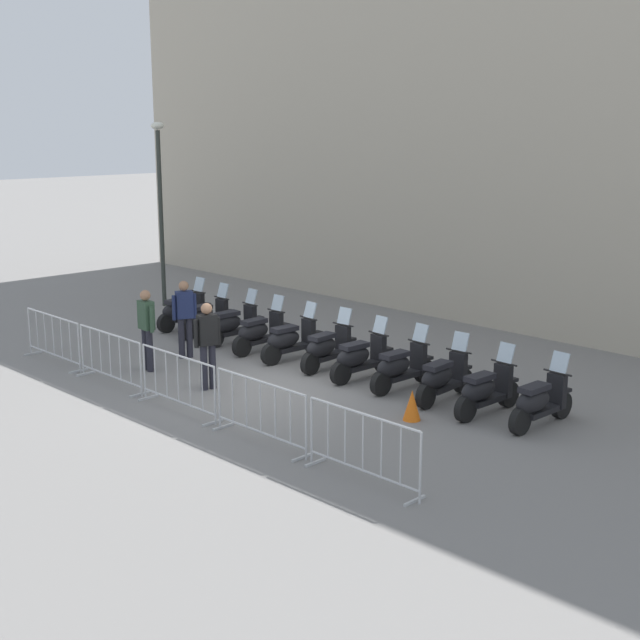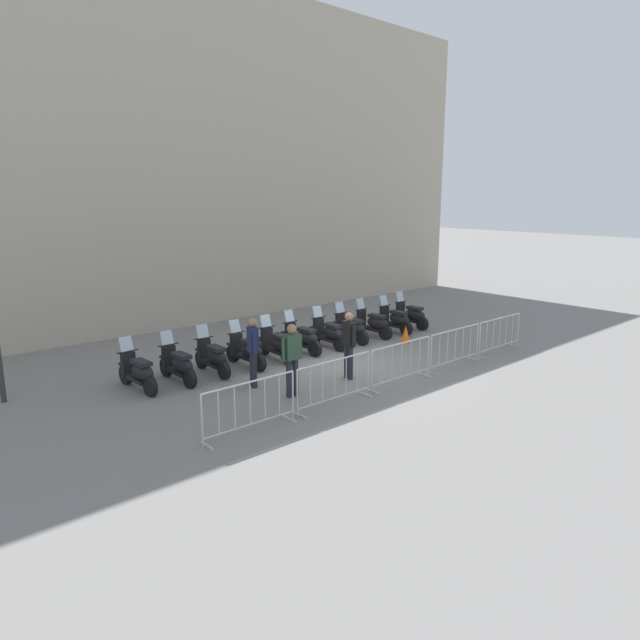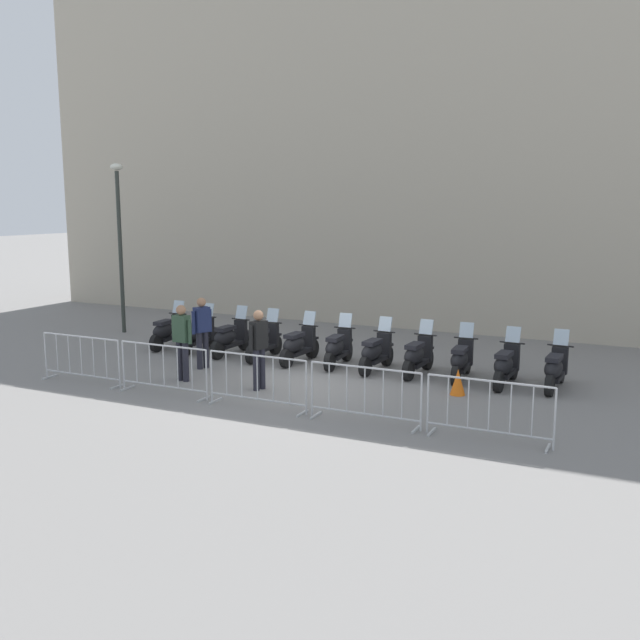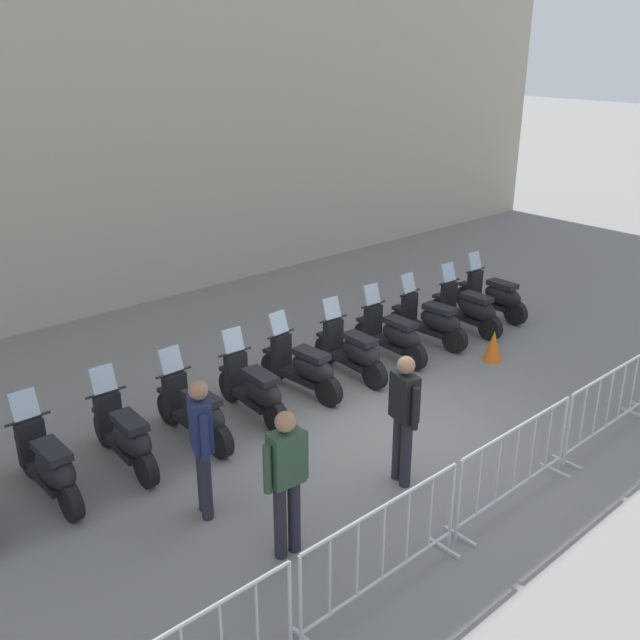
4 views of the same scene
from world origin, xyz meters
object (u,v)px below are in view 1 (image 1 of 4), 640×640
at_px(officer_by_barriers, 147,325).
at_px(motorcycle_0, 183,311).
at_px(motorcycle_9, 485,391).
at_px(street_lamp, 160,195).
at_px(barrier_segment_0, 53,339).
at_px(traffic_cone, 412,405).
at_px(motorcycle_4, 291,341).
at_px(motorcycle_5, 327,348).
at_px(motorcycle_8, 443,378).
at_px(officer_near_row_end, 207,341).
at_px(motorcycle_1, 205,318).
at_px(motorcycle_3, 260,333).
at_px(barrier_segment_1, 110,359).
at_px(motorcycle_7, 401,367).
at_px(barrier_segment_2, 178,383).
at_px(officer_mid_plaza, 185,314).
at_px(barrier_segment_3, 261,412).
at_px(motorcycle_6, 360,358).
at_px(barrier_segment_4, 363,448).
at_px(motorcycle_10, 539,402).
at_px(motorcycle_2, 233,325).

bearing_deg(officer_by_barriers, motorcycle_0, 139.21).
xyz_separation_m(motorcycle_0, officer_by_barriers, (2.82, -2.43, 0.53)).
xyz_separation_m(motorcycle_9, street_lamp, (-11.89, -0.01, 2.66)).
bearing_deg(barrier_segment_0, traffic_cone, 25.36).
xyz_separation_m(motorcycle_4, motorcycle_5, (1.01, 0.22, 0.00)).
distance_m(motorcycle_8, officer_near_row_end, 4.58).
bearing_deg(motorcycle_1, motorcycle_3, 5.89).
distance_m(motorcycle_1, barrier_segment_1, 4.19).
height_order(motorcycle_3, officer_by_barriers, officer_by_barriers).
height_order(motorcycle_7, barrier_segment_2, motorcycle_7).
bearing_deg(officer_mid_plaza, motorcycle_4, 45.60).
xyz_separation_m(barrier_segment_0, barrier_segment_3, (6.73, 0.81, 0.00)).
bearing_deg(officer_near_row_end, motorcycle_6, 63.99).
bearing_deg(officer_mid_plaza, motorcycle_0, 151.74).
bearing_deg(motorcycle_9, motorcycle_4, -173.21).
distance_m(officer_near_row_end, traffic_cone, 4.27).
bearing_deg(motorcycle_9, motorcycle_7, -175.49).
bearing_deg(barrier_segment_0, barrier_segment_1, 6.88).
height_order(motorcycle_3, traffic_cone, motorcycle_3).
bearing_deg(motorcycle_4, barrier_segment_2, -67.84).
distance_m(motorcycle_1, barrier_segment_4, 9.39).
relative_size(barrier_segment_2, street_lamp, 0.43).
height_order(motorcycle_10, barrier_segment_1, motorcycle_10).
height_order(barrier_segment_4, officer_near_row_end, officer_near_row_end).
bearing_deg(motorcycle_2, barrier_segment_2, -44.28).
bearing_deg(officer_near_row_end, motorcycle_9, 35.18).
height_order(barrier_segment_2, officer_mid_plaza, officer_mid_plaza).
relative_size(motorcycle_9, barrier_segment_4, 0.80).
relative_size(motorcycle_3, barrier_segment_2, 0.80).
bearing_deg(barrier_segment_1, motorcycle_8, 42.57).
xyz_separation_m(motorcycle_10, barrier_segment_3, (-2.34, -4.18, 0.07)).
height_order(motorcycle_3, motorcycle_9, same).
height_order(motorcycle_10, officer_near_row_end, officer_near_row_end).
bearing_deg(motorcycle_2, motorcycle_9, 6.39).
bearing_deg(street_lamp, motorcycle_7, -0.87).
bearing_deg(barrier_segment_4, motorcycle_7, 129.92).
bearing_deg(motorcycle_1, motorcycle_4, 6.32).
relative_size(motorcycle_5, motorcycle_8, 1.00).
relative_size(motorcycle_6, officer_by_barriers, 1.00).
distance_m(motorcycle_0, barrier_segment_1, 4.78).
xyz_separation_m(motorcycle_4, barrier_segment_1, (-0.78, -3.87, 0.07)).
height_order(motorcycle_4, officer_near_row_end, officer_near_row_end).
relative_size(motorcycle_6, street_lamp, 0.34).
relative_size(motorcycle_6, officer_near_row_end, 1.00).
height_order(officer_mid_plaza, officer_by_barriers, same).
relative_size(motorcycle_0, barrier_segment_4, 0.80).
bearing_deg(officer_by_barriers, barrier_segment_4, -1.92).
height_order(motorcycle_6, officer_mid_plaza, officer_mid_plaza).
bearing_deg(barrier_segment_0, officer_mid_plaza, 60.73).
height_order(motorcycle_3, motorcycle_6, same).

